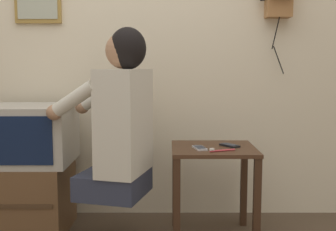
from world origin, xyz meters
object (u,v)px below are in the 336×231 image
(television, at_px, (22,134))
(toothbrush, at_px, (218,150))
(person, at_px, (118,119))
(cell_phone_held, at_px, (198,148))
(cell_phone_spare, at_px, (228,145))

(television, xyz_separation_m, toothbrush, (1.20, -0.24, -0.05))
(person, height_order, cell_phone_held, person)
(cell_phone_spare, xyz_separation_m, toothbrush, (-0.07, -0.15, 0.00))
(person, relative_size, television, 1.63)
(toothbrush, bearing_deg, cell_phone_held, 36.59)
(person, xyz_separation_m, toothbrush, (0.57, -0.05, -0.17))
(cell_phone_held, height_order, toothbrush, toothbrush)
(television, bearing_deg, cell_phone_spare, -4.11)
(cell_phone_spare, relative_size, toothbrush, 0.89)
(cell_phone_spare, bearing_deg, television, 140.52)
(person, bearing_deg, cell_phone_held, -71.59)
(person, height_order, cell_phone_spare, person)
(person, height_order, television, person)
(person, bearing_deg, toothbrush, -79.59)
(person, relative_size, cell_phone_spare, 7.14)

